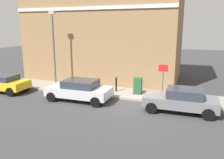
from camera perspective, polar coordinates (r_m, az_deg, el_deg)
name	(u,v)px	position (r m, az deg, el deg)	size (l,w,h in m)	color
ground	(136,105)	(14.32, 6.00, -6.27)	(80.00, 80.00, 0.00)	#38383A
sidewalk	(67,88)	(18.23, -11.11, -2.00)	(2.53, 30.00, 0.15)	gray
corner_building	(106,31)	(21.53, -1.41, 12.08)	(7.55, 13.21, 8.76)	olive
car_grey	(181,100)	(13.42, 16.98, -4.88)	(1.85, 4.04, 1.38)	slate
car_silver	(79,90)	(15.00, -8.19, -2.52)	(1.97, 4.20, 1.38)	#B7B7BC
car_yellow	(2,83)	(18.72, -25.85, -0.73)	(1.92, 3.99, 1.28)	gold
utility_cabinet	(138,86)	(15.94, 6.51, -1.73)	(0.46, 0.61, 1.15)	#1E4C28
bollard_near_cabinet	(116,84)	(16.46, 1.06, -1.10)	(0.14, 0.14, 1.04)	black
bollard_far_kerb	(91,85)	(16.07, -5.40, -1.50)	(0.14, 0.14, 1.04)	black
street_sign	(163,77)	(14.73, 12.65, 0.74)	(0.08, 0.60, 2.30)	#59595B
lamppost	(54,46)	(18.09, -14.43, 8.11)	(0.20, 0.44, 5.72)	#59595B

